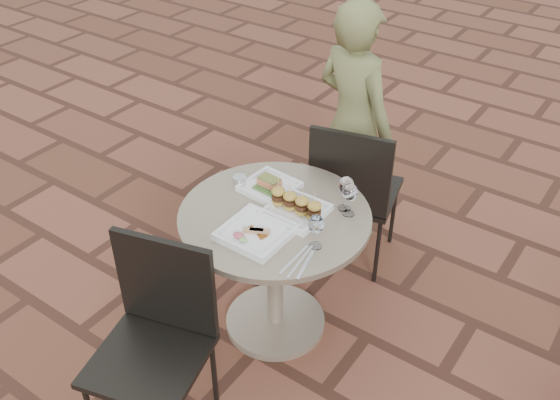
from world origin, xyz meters
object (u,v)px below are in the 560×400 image
Objects in this scene: diner at (353,124)px; chair_near at (157,327)px; plate_salmon at (269,186)px; plate_tuna at (256,232)px; cafe_table at (275,254)px; chair_far at (353,186)px; plate_sliders at (296,207)px.

chair_near is at bearing 105.12° from diner.
plate_tuna is at bearing -63.44° from plate_salmon.
plate_salmon is (-0.14, 0.15, 0.26)m from cafe_table.
chair_far is (0.06, 0.64, 0.07)m from cafe_table.
diner is (-0.19, 0.31, 0.18)m from chair_far.
cafe_table is at bearing 111.26° from diner.
cafe_table is 3.52× the size of plate_salmon.
diner is at bearing -71.88° from chair_far.
plate_tuna is at bearing 63.09° from chair_near.
chair_near is 0.82m from plate_sliders.
diner reaches higher than chair_far.
diner reaches higher than plate_tuna.
chair_far is 1.00× the size of chair_near.
plate_sliders is at bearing 62.52° from chair_near.
diner is at bearing 103.00° from plate_sliders.
diner reaches higher than plate_salmon.
plate_sliders is 0.24m from plate_tuna.
plate_tuna is at bearing 73.87° from chair_far.
plate_sliders is at bearing 116.69° from diner.
chair_near reaches higher than plate_tuna.
cafe_table is 0.97× the size of chair_far.
chair_near reaches higher than plate_sliders.
plate_salmon is at bearing 78.16° from chair_near.
plate_tuna is (0.15, -1.13, 0.02)m from diner.
chair_near is 3.27× the size of plate_tuna.
plate_salmon is at bearing 116.56° from plate_tuna.
plate_tuna is (0.16, -0.32, -0.00)m from plate_salmon.
cafe_table is at bearing 98.06° from plate_tuna.
diner is 5.15× the size of plate_tuna.
plate_sliders is (0.22, -0.09, 0.02)m from plate_salmon.
diner reaches higher than chair_near.
diner reaches higher than plate_sliders.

